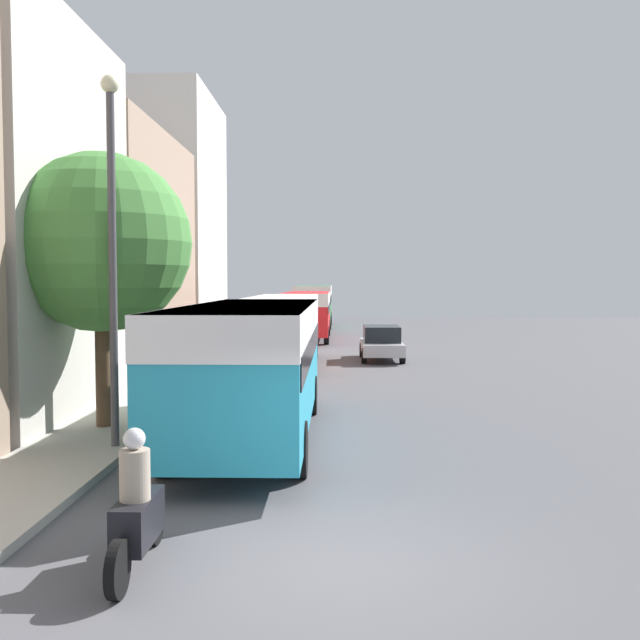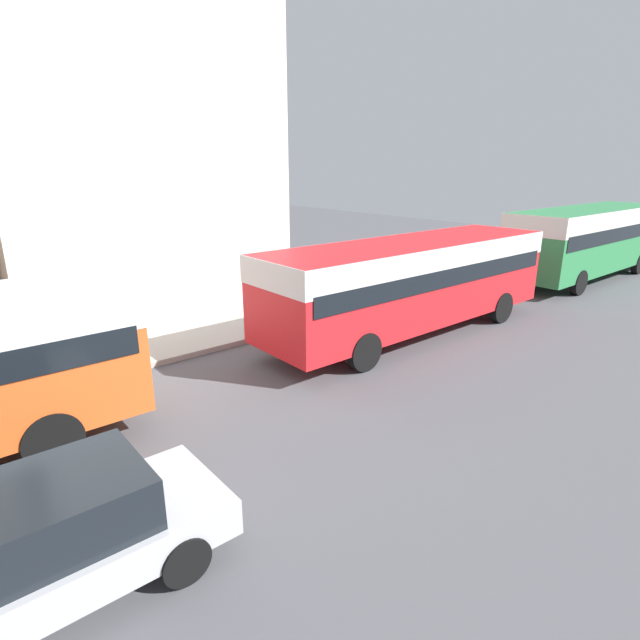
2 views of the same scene
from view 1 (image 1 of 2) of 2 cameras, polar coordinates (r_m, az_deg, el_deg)
The scene contains 12 objects.
ground_plane at distance 9.09m, azimuth 0.67°, elevation -19.16°, with size 120.00×120.00×0.00m, color #515156.
building_far_terrace at distance 28.11m, azimuth -17.73°, elevation 5.07°, with size 5.73×9.95×8.96m.
building_end_row at distance 37.84m, azimuth -13.52°, elevation 7.48°, with size 6.70×8.47×12.77m.
bus_lead at distance 15.52m, azimuth -5.48°, elevation -2.56°, with size 2.65×9.70×2.94m.
bus_following at distance 28.99m, azimuth -2.86°, elevation -0.03°, with size 2.54×9.35×2.85m.
bus_third_in_line at distance 41.90m, azimuth -1.05°, elevation 0.91°, with size 2.67×10.09×2.80m.
bus_rear at distance 53.64m, azimuth -0.50°, elevation 1.59°, with size 2.67×10.03×3.12m.
motorcycle_behind_lead at distance 9.05m, azimuth -14.44°, elevation -14.77°, with size 0.38×2.24×1.73m.
car_crossing at distance 31.24m, azimuth 4.94°, elevation -1.80°, with size 1.82×4.20×1.50m.
pedestrian_near_curb at distance 24.53m, azimuth -12.71°, elevation -2.45°, with size 0.34×0.34×1.83m.
street_tree at distance 16.86m, azimuth -17.09°, elevation 5.90°, with size 4.04×4.04×6.19m.
lamp_post at distance 14.76m, azimuth -16.30°, elevation 6.70°, with size 0.36×0.36×7.33m.
Camera 1 is at (0.10, -8.42, 3.45)m, focal length 40.00 mm.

